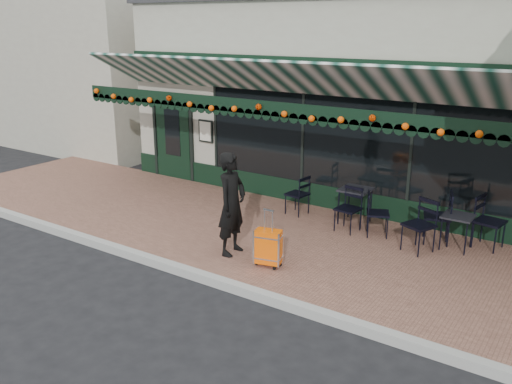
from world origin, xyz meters
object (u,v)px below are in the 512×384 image
Objects in this scene: suitcase at (268,247)px; chair_a_right at (490,222)px; woman at (232,204)px; chair_b_left at (297,195)px; chair_b_front at (348,209)px; cafe_table_a at (458,219)px; chair_a_left at (437,217)px; chair_a_front at (419,226)px; cafe_table_b at (356,192)px; chair_b_right at (378,214)px.

suitcase is 1.01× the size of chair_a_right.
chair_a_right is (2.86, 2.85, 0.16)m from suitcase.
chair_b_left is at bearing -2.13° from woman.
chair_a_right is 1.11× the size of chair_b_front.
woman is 2.48m from chair_b_front.
woman is 1.84× the size of suitcase.
chair_a_left is (-0.39, 0.12, -0.08)m from cafe_table_a.
suitcase is 1.03× the size of chair_a_front.
chair_a_right reaches higher than chair_b_front.
cafe_table_a is 0.65× the size of chair_a_left.
cafe_table_b is at bearing -27.99° from woman.
woman reaches higher than chair_a_right.
chair_b_left is at bearing 179.15° from cafe_table_a.
woman reaches higher than cafe_table_b.
chair_a_front is 1.12× the size of chair_b_left.
chair_a_right is at bearing -57.28° from woman.
chair_a_right reaches higher than cafe_table_a.
chair_b_left is (-0.89, 2.52, 0.10)m from suitcase.
chair_a_right is (2.52, 0.15, -0.16)m from cafe_table_b.
cafe_table_b is at bearing 33.95° from chair_b_right.
woman is 1.84× the size of chair_a_left.
chair_b_front is (1.23, 2.10, -0.47)m from woman.
chair_a_front is (1.86, 1.99, 0.15)m from suitcase.
chair_b_right is at bearing -173.24° from cafe_table_a.
cafe_table_b is 0.78m from chair_b_right.
woman reaches higher than chair_b_right.
chair_b_left reaches higher than cafe_table_a.
suitcase is 2.74m from cafe_table_b.
cafe_table_a is at bearing 138.90° from chair_a_right.
woman is 1.87× the size of chair_a_right.
chair_b_left is at bearing -168.04° from chair_a_front.
suitcase is 1.14× the size of chair_b_right.
cafe_table_a is 0.42m from chair_a_left.
cafe_table_b is 1.69m from chair_a_front.
cafe_table_a is 0.75× the size of chair_b_left.
chair_b_front is at bearing 75.89° from chair_b_right.
woman is 2.13× the size of chair_b_left.
chair_a_front is at bearing 86.18° from chair_b_left.
chair_b_left is at bearing 172.68° from chair_b_front.
chair_b_front is at bearing -34.39° from woman.
suitcase is at bearing 132.54° from chair_b_right.
cafe_table_b is 1.67m from chair_a_left.
suitcase is 1.16× the size of chair_b_left.
cafe_table_a is 0.74× the size of chair_b_right.
chair_b_right reaches higher than cafe_table_a.
cafe_table_b is at bearing 103.54° from chair_a_right.
chair_b_right is at bearing 52.97° from suitcase.
chair_a_left is 0.89m from chair_a_right.
chair_a_front reaches higher than cafe_table_a.
chair_a_front reaches higher than chair_b_front.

